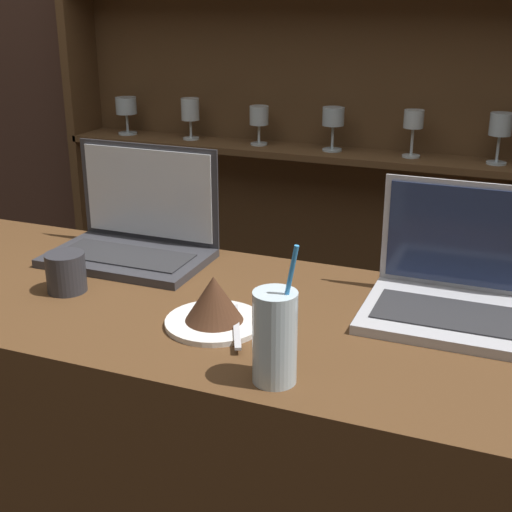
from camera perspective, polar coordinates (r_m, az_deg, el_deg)
The scene contains 8 objects.
bar_counter at distance 1.61m, azimuth -3.61°, elevation -19.58°, with size 1.88×0.57×0.96m.
back_wall at distance 2.23m, azimuth 7.78°, elevation 16.01°, with size 7.00×0.06×2.70m.
back_shelf at distance 2.24m, azimuth 3.62°, elevation 7.36°, with size 1.53×0.18×1.92m.
laptop_near at distance 1.60m, azimuth -9.61°, elevation 1.86°, with size 0.34×0.21×0.24m.
laptop_far at distance 1.35m, azimuth 15.52°, elevation -2.46°, with size 0.30×0.24×0.23m.
cake_plate at distance 1.26m, azimuth -3.37°, elevation -3.91°, with size 0.18×0.18×0.09m.
water_glass at distance 1.07m, azimuth 1.53°, elevation -6.50°, with size 0.07×0.07×0.22m.
coffee_cup at distance 1.44m, azimuth -14.96°, elevation -1.27°, with size 0.08×0.08×0.08m.
Camera 1 is at (0.54, -0.82, 1.52)m, focal length 50.00 mm.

